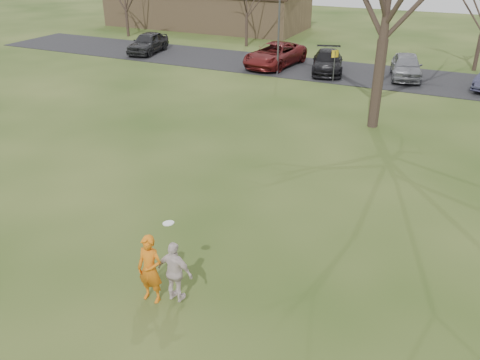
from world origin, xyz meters
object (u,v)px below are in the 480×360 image
at_px(car_0, 148,43).
at_px(lamp_post, 279,13).
at_px(catching_play, 175,272).
at_px(player_defender, 150,269).
at_px(car_3, 328,62).
at_px(car_2, 275,55).
at_px(building, 206,7).
at_px(car_4, 406,66).

height_order(car_0, lamp_post, lamp_post).
xyz_separation_m(catching_play, lamp_post, (-6.31, 22.87, 2.98)).
relative_size(player_defender, lamp_post, 0.30).
relative_size(car_3, catching_play, 2.16).
xyz_separation_m(player_defender, car_3, (-2.77, 24.96, -0.19)).
xyz_separation_m(player_defender, catching_play, (0.66, 0.12, 0.05)).
xyz_separation_m(car_2, car_3, (3.91, -0.12, -0.09)).
relative_size(car_2, catching_play, 2.55).
xyz_separation_m(catching_play, building, (-20.31, 38.37, 0.94)).
height_order(car_3, lamp_post, lamp_post).
height_order(car_2, lamp_post, lamp_post).
bearing_deg(lamp_post, car_4, 18.35).
height_order(car_4, lamp_post, lamp_post).
xyz_separation_m(car_4, lamp_post, (-7.96, -2.64, 3.14)).
distance_m(car_2, lamp_post, 3.90).
distance_m(building, lamp_post, 20.99).
bearing_deg(catching_play, building, 117.90).
height_order(car_3, catching_play, catching_play).
bearing_deg(car_3, car_4, -8.08).
relative_size(car_0, car_3, 0.95).
height_order(catching_play, lamp_post, lamp_post).
distance_m(car_0, lamp_post, 12.43).
xyz_separation_m(car_3, car_4, (5.09, 0.66, 0.07)).
bearing_deg(car_3, lamp_post, -160.91).
bearing_deg(car_0, lamp_post, -18.45).
distance_m(player_defender, car_4, 25.73).
relative_size(player_defender, car_0, 0.40).
bearing_deg(building, car_3, -38.70).
bearing_deg(building, player_defender, -62.95).
distance_m(car_0, catching_play, 30.79).
relative_size(car_4, building, 0.22).
height_order(player_defender, lamp_post, lamp_post).
bearing_deg(catching_play, player_defender, -169.99).
bearing_deg(player_defender, catching_play, 8.10).
relative_size(player_defender, car_2, 0.32).
distance_m(player_defender, catching_play, 0.68).
bearing_deg(car_0, player_defender, -63.92).
height_order(building, lamp_post, lamp_post).
bearing_deg(car_4, player_defender, -106.81).
bearing_deg(car_4, car_0, 170.26).
bearing_deg(car_0, car_4, -7.06).
bearing_deg(lamp_post, car_3, 34.56).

